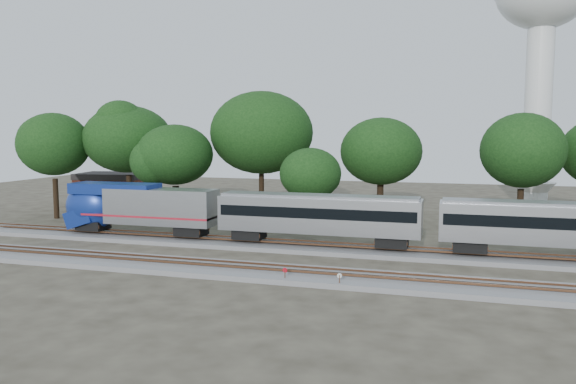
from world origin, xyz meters
name	(u,v)px	position (x,y,z in m)	size (l,w,h in m)	color
ground	(276,263)	(0.00, 0.00, 0.00)	(160.00, 160.00, 0.00)	#383328
track_far	(295,246)	(0.00, 6.00, 0.21)	(160.00, 5.00, 0.73)	slate
track_near	(260,272)	(0.00, -4.00, 0.21)	(160.00, 5.00, 0.73)	slate
switch_stand_red	(285,273)	(2.58, -5.84, 0.73)	(0.36, 0.11, 1.14)	#512D19
switch_stand_white	(339,279)	(6.60, -6.07, 0.69)	(0.34, 0.11, 1.09)	#512D19
switch_lever	(336,283)	(6.19, -5.37, 0.15)	(0.50, 0.30, 0.30)	#512D19
water_tower	(542,18)	(25.20, 43.54, 26.71)	(13.02, 13.02, 36.05)	silver
brick_building	(113,188)	(-35.67, 30.26, 2.36)	(10.70, 8.31, 4.68)	brown
tree_0	(54,144)	(-33.89, 15.31, 9.31)	(9.47, 9.47, 13.36)	black
tree_1	(128,139)	(-26.00, 19.51, 9.92)	(10.09, 10.09, 14.22)	black
tree_2	(175,155)	(-18.00, 16.91, 8.12)	(8.28, 8.28, 11.67)	black
tree_3	(261,133)	(-9.19, 22.96, 10.74)	(10.93, 10.93, 15.41)	black
tree_4	(310,174)	(-1.01, 15.69, 6.27)	(6.40, 6.40, 9.02)	black
tree_5	(381,151)	(5.39, 25.55, 8.48)	(8.64, 8.64, 12.18)	black
tree_6	(523,151)	(20.91, 20.38, 8.89)	(9.05, 9.05, 12.76)	black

